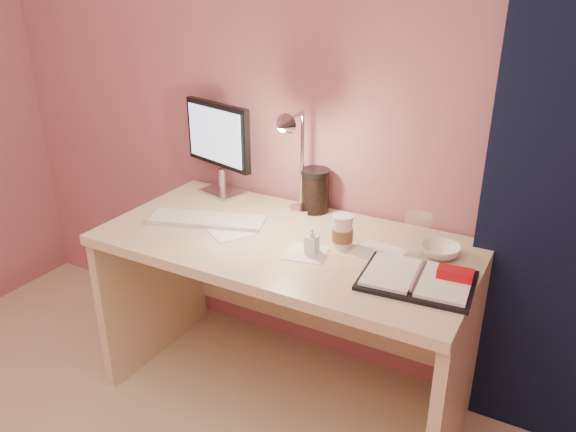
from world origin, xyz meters
The scene contains 13 objects.
desk centered at (0.00, 1.45, 0.50)m, with size 1.40×0.70×0.73m.
monitor centered at (-0.48, 1.65, 0.98)m, with size 0.38×0.18×0.41m.
keyboard centered at (-0.35, 1.36, 0.74)m, with size 0.46×0.14×0.02m, color silver.
planner centered at (0.53, 1.31, 0.74)m, with size 0.37×0.29×0.06m.
paper_a centered at (0.12, 1.31, 0.73)m, with size 0.14×0.14×0.00m, color white.
paper_b centered at (0.34, 1.43, 0.73)m, with size 0.16×0.16×0.00m, color white.
paper_c centered at (-0.22, 1.34, 0.73)m, with size 0.15×0.15×0.00m, color white.
coffee_cup centered at (0.21, 1.42, 0.79)m, with size 0.08×0.08×0.12m.
clear_cup centered at (0.46, 1.47, 0.81)m, with size 0.09×0.09×0.16m, color white.
bowl centered at (0.54, 1.52, 0.75)m, with size 0.14×0.14×0.04m, color white.
lotion_bottle centered at (0.13, 1.33, 0.78)m, with size 0.04×0.04×0.10m, color white.
dark_jar centered at (-0.02, 1.67, 0.81)m, with size 0.11×0.11×0.16m, color black.
desk_lamp centered at (-0.08, 1.54, 1.01)m, with size 0.10×0.27×0.44m.
Camera 1 is at (0.91, -0.27, 1.64)m, focal length 35.00 mm.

